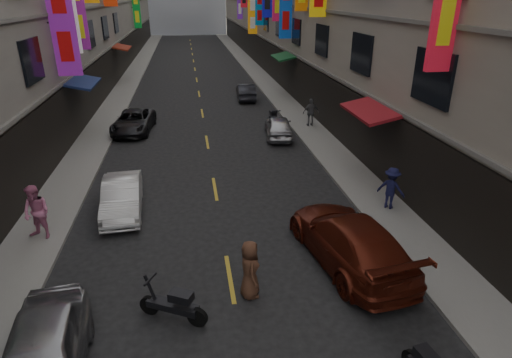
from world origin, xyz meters
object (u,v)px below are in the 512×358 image
object	(u,v)px
car_left_mid	(122,197)
pedestrian_lfar	(37,213)
pedestrian_rfar	(311,112)
pedestrian_rnear	(391,188)
pedestrian_crossing	(250,269)
scooter_crossing	(174,305)
scooter_far_right	(274,119)
car_left_far	(134,122)
car_right_far	(246,92)
car_right_near	(349,240)
car_right_mid	(279,127)

from	to	relation	value
car_left_mid	pedestrian_lfar	size ratio (longest dim) A/B	2.07
car_left_mid	pedestrian_rfar	world-z (taller)	pedestrian_rfar
pedestrian_rnear	pedestrian_crossing	distance (m)	6.92
scooter_crossing	scooter_far_right	distance (m)	16.80
scooter_crossing	car_left_far	bearing A→B (deg)	37.01
pedestrian_rnear	car_right_far	bearing A→B (deg)	-38.02
scooter_crossing	car_left_far	xyz separation A→B (m)	(-2.51, 15.96, 0.15)
pedestrian_rfar	pedestrian_crossing	xyz separation A→B (m)	(-5.71, -14.53, -0.12)
car_right_near	pedestrian_rnear	world-z (taller)	pedestrian_rnear
car_right_mid	pedestrian_lfar	bearing A→B (deg)	51.03
scooter_crossing	pedestrian_rnear	world-z (taller)	pedestrian_rnear
car_right_far	pedestrian_rfar	bearing A→B (deg)	112.61
scooter_far_right	car_left_mid	size ratio (longest dim) A/B	0.49
car_left_far	car_right_mid	bearing A→B (deg)	-10.30
scooter_far_right	car_right_mid	size ratio (longest dim) A/B	0.51
car_left_far	pedestrian_rnear	bearing A→B (deg)	-42.49
car_left_far	pedestrian_lfar	size ratio (longest dim) A/B	2.40
car_left_mid	pedestrian_lfar	bearing A→B (deg)	-148.81
pedestrian_rnear	car_right_mid	bearing A→B (deg)	-32.87
pedestrian_rfar	car_right_far	bearing A→B (deg)	-73.88
car_left_mid	car_right_mid	xyz separation A→B (m)	(7.33, 7.70, -0.01)
car_left_mid	pedestrian_rnear	bearing A→B (deg)	-11.89
pedestrian_lfar	car_right_near	bearing A→B (deg)	9.13
pedestrian_crossing	scooter_crossing	bearing A→B (deg)	105.03
scooter_far_right	pedestrian_lfar	size ratio (longest dim) A/B	1.01
car_left_mid	car_left_far	xyz separation A→B (m)	(-0.60, 10.00, -0.01)
scooter_far_right	pedestrian_rfar	distance (m)	2.23
car_left_far	pedestrian_crossing	bearing A→B (deg)	-67.98
scooter_far_right	car_right_far	bearing A→B (deg)	-87.17
scooter_crossing	car_right_near	bearing A→B (deg)	-43.24
car_left_far	pedestrian_rnear	xyz separation A→B (m)	(10.13, -11.39, 0.30)
pedestrian_rfar	pedestrian_rnear	bearing A→B (deg)	86.49
scooter_crossing	car_right_far	bearing A→B (deg)	16.04
car_left_mid	car_left_far	distance (m)	10.02
scooter_crossing	scooter_far_right	xyz separation A→B (m)	(5.58, 15.84, 0.00)
car_right_mid	pedestrian_rfar	world-z (taller)	pedestrian_rfar
pedestrian_rfar	car_left_far	bearing A→B (deg)	-7.83
scooter_crossing	pedestrian_rnear	distance (m)	8.90
car_left_mid	pedestrian_lfar	xyz separation A→B (m)	(-2.33, -1.62, 0.40)
car_left_mid	car_right_far	xyz separation A→B (m)	(6.80, 17.00, -0.02)
pedestrian_crossing	car_right_mid	bearing A→B (deg)	-18.07
car_right_near	car_right_far	world-z (taller)	car_right_near
car_right_far	pedestrian_rfar	xyz separation A→B (m)	(2.76, -7.79, 0.34)
scooter_far_right	pedestrian_rnear	xyz separation A→B (m)	(2.05, -11.27, 0.45)
car_right_mid	car_right_far	world-z (taller)	car_right_mid
scooter_far_right	pedestrian_rfar	xyz separation A→B (m)	(2.07, -0.68, 0.49)
scooter_crossing	pedestrian_crossing	world-z (taller)	pedestrian_crossing
pedestrian_lfar	pedestrian_crossing	xyz separation A→B (m)	(6.18, -3.71, -0.21)
scooter_far_right	car_right_far	size ratio (longest dim) A/B	0.51
car_right_near	car_right_mid	xyz separation A→B (m)	(0.42, 11.97, -0.15)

